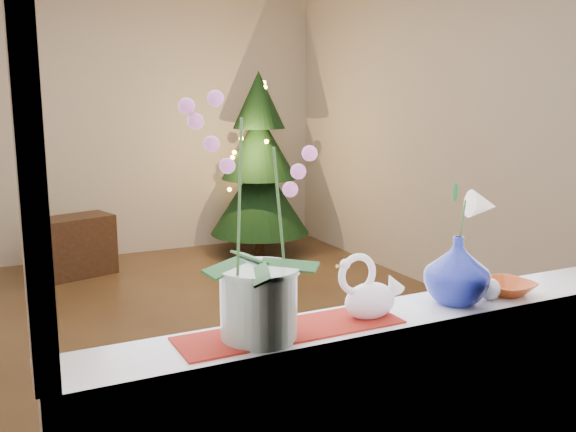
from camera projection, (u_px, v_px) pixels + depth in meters
name	position (u px, v px, depth m)	size (l,w,h in m)	color
ground	(184.00, 337.00, 4.34)	(5.00, 5.00, 0.00)	#3B2718
wall_back	(103.00, 122.00, 6.29)	(4.50, 0.10, 2.70)	beige
wall_front	(426.00, 186.00, 1.89)	(4.50, 0.10, 2.70)	beige
wall_right	(454.00, 128.00, 5.07)	(0.10, 5.00, 2.70)	beige
windowsill	(395.00, 318.00, 2.09)	(2.20, 0.26, 0.04)	white
window_frame	(425.00, 65.00, 1.85)	(2.22, 0.06, 1.60)	white
runner	(291.00, 330.00, 1.92)	(0.70, 0.20, 0.01)	maroon
orchid_pot	(258.00, 219.00, 1.79)	(0.24, 0.24, 0.71)	white
swan	(370.00, 287.00, 2.01)	(0.24, 0.11, 0.20)	white
blue_vase	(457.00, 265.00, 2.15)	(0.25, 0.25, 0.26)	navy
lily	(461.00, 197.00, 2.11)	(0.15, 0.08, 0.20)	white
paperweight	(489.00, 289.00, 2.20)	(0.08, 0.08, 0.08)	silver
amber_dish	(507.00, 289.00, 2.27)	(0.16, 0.16, 0.04)	#A33911
xmas_tree	(259.00, 164.00, 6.47)	(1.01, 1.01, 1.84)	black
side_table	(71.00, 247.00, 5.75)	(0.72, 0.36, 0.54)	black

